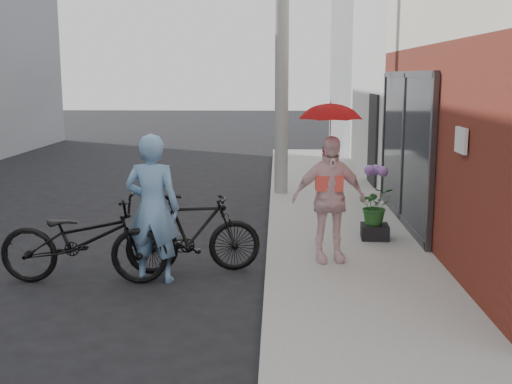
# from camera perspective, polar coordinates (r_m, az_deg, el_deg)

# --- Properties ---
(ground) EXTENTS (80.00, 80.00, 0.00)m
(ground) POSITION_cam_1_polar(r_m,az_deg,el_deg) (7.82, -5.78, -8.87)
(ground) COLOR black
(ground) RESTS_ON ground
(sidewalk) EXTENTS (2.20, 24.00, 0.12)m
(sidewalk) POSITION_cam_1_polar(r_m,az_deg,el_deg) (9.70, 8.26, -4.73)
(sidewalk) COLOR #979791
(sidewalk) RESTS_ON ground
(curb) EXTENTS (0.12, 24.00, 0.12)m
(curb) POSITION_cam_1_polar(r_m,az_deg,el_deg) (9.64, 1.37, -4.71)
(curb) COLOR #9E9E99
(curb) RESTS_ON ground
(east_building_far) EXTENTS (8.00, 8.00, 7.00)m
(east_building_far) POSITION_cam_1_polar(r_m,az_deg,el_deg) (24.13, 17.17, 12.13)
(east_building_far) COLOR gray
(east_building_far) RESTS_ON ground
(utility_pole) EXTENTS (0.28, 0.28, 7.00)m
(utility_pole) POSITION_cam_1_polar(r_m,az_deg,el_deg) (13.35, 2.33, 14.36)
(utility_pole) COLOR #9E9E99
(utility_pole) RESTS_ON ground
(officer) EXTENTS (0.71, 0.50, 1.87)m
(officer) POSITION_cam_1_polar(r_m,az_deg,el_deg) (8.07, -9.17, -1.46)
(officer) COLOR #73A0CD
(officer) RESTS_ON ground
(bike_left) EXTENTS (2.10, 0.74, 1.10)m
(bike_left) POSITION_cam_1_polar(r_m,az_deg,el_deg) (8.26, -15.06, -4.12)
(bike_left) COLOR black
(bike_left) RESTS_ON ground
(bike_right) EXTENTS (1.82, 0.82, 1.06)m
(bike_right) POSITION_cam_1_polar(r_m,az_deg,el_deg) (8.44, -5.58, -3.67)
(bike_right) COLOR black
(bike_right) RESTS_ON ground
(kimono_woman) EXTENTS (1.04, 0.57, 1.67)m
(kimono_woman) POSITION_cam_1_polar(r_m,az_deg,el_deg) (8.50, 6.49, -0.63)
(kimono_woman) COLOR #FFD5D8
(kimono_woman) RESTS_ON sidewalk
(parasol) EXTENTS (0.80, 0.80, 0.70)m
(parasol) POSITION_cam_1_polar(r_m,az_deg,el_deg) (8.36, 6.65, 7.39)
(parasol) COLOR red
(parasol) RESTS_ON kimono_woman
(planter) EXTENTS (0.43, 0.43, 0.22)m
(planter) POSITION_cam_1_polar(r_m,az_deg,el_deg) (9.90, 10.51, -3.49)
(planter) COLOR black
(planter) RESTS_ON sidewalk
(potted_plant) EXTENTS (0.53, 0.46, 0.59)m
(potted_plant) POSITION_cam_1_polar(r_m,az_deg,el_deg) (9.81, 10.58, -1.20)
(potted_plant) COLOR #286227
(potted_plant) RESTS_ON planter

